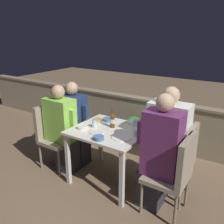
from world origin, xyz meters
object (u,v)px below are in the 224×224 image
person_green_blouse (62,129)px  potted_plant (66,119)px  chair_right_far (181,157)px  chair_right_near (176,170)px  person_purple_stripe (159,154)px  beer_bottle (112,120)px  chair_left_far (65,126)px  person_navy_jumper (75,123)px  chair_left_near (52,131)px  person_white_polo (165,143)px

person_green_blouse → potted_plant: 0.91m
chair_right_far → potted_plant: bearing=169.9°
chair_right_near → person_purple_stripe: 0.24m
person_green_blouse → chair_right_far: bearing=9.6°
chair_right_far → potted_plant: chair_right_far is taller
beer_bottle → chair_right_far: bearing=4.3°
chair_left_far → chair_right_far: bearing=0.7°
beer_bottle → person_navy_jumper: bearing=176.2°
chair_left_near → person_purple_stripe: 1.69m
person_white_polo → beer_bottle: size_ratio=5.30×
beer_bottle → potted_plant: 1.44m
person_green_blouse → potted_plant: person_green_blouse is taller
chair_right_near → chair_right_far: same height
chair_left_far → chair_right_far: same height
chair_right_near → beer_bottle: beer_bottle is taller
person_navy_jumper → beer_bottle: bearing=-3.8°
chair_left_near → beer_bottle: 0.99m
person_navy_jumper → person_purple_stripe: person_purple_stripe is taller
person_navy_jumper → potted_plant: 0.76m
chair_left_near → person_white_polo: bearing=9.6°
person_green_blouse → chair_right_far: (1.63, 0.28, -0.08)m
person_green_blouse → potted_plant: size_ratio=1.66×
person_white_polo → chair_right_near: bearing=-50.2°
person_navy_jumper → chair_left_near: bearing=-131.4°
person_navy_jumper → beer_bottle: person_navy_jumper is taller
person_navy_jumper → beer_bottle: (0.70, -0.05, 0.21)m
person_navy_jumper → potted_plant: bearing=145.4°
person_purple_stripe → potted_plant: person_purple_stripe is taller
chair_left_far → chair_right_near: bearing=-8.5°
chair_left_far → person_purple_stripe: (1.66, -0.28, 0.13)m
person_green_blouse → chair_right_near: size_ratio=1.33×
beer_bottle → potted_plant: (-1.31, 0.46, -0.39)m
beer_bottle → person_green_blouse: bearing=-164.0°
chair_left_far → beer_bottle: bearing=-3.0°
potted_plant → person_navy_jumper: bearing=-34.6°
chair_left_near → chair_right_near: size_ratio=1.00×
chair_right_near → chair_right_far: size_ratio=1.00×
chair_right_far → potted_plant: 2.26m
person_white_polo → person_navy_jumper: bearing=-179.1°
person_green_blouse → person_purple_stripe: size_ratio=0.93×
chair_left_far → chair_right_far: size_ratio=1.00×
person_green_blouse → potted_plant: bearing=131.2°
chair_left_near → person_white_polo: person_white_polo is taller
chair_right_near → person_white_polo: bearing=129.8°
person_green_blouse → person_white_polo: bearing=10.9°
chair_right_far → person_white_polo: person_white_polo is taller
person_white_polo → chair_left_far: bearing=-179.2°
person_white_polo → beer_bottle: 0.73m
person_navy_jumper → person_white_polo: person_white_polo is taller
chair_right_near → chair_right_far: (-0.05, 0.30, 0.00)m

